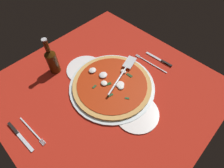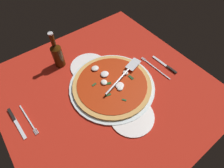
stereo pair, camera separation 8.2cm
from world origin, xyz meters
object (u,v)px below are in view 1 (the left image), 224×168
dinner_plate_right (136,113)px  pizza_server (123,73)px  dinner_plate_left (85,69)px  pizza (112,84)px  beer_bottle (52,60)px  place_setting_near (25,133)px  place_setting_far (156,62)px

dinner_plate_right → pizza_server: bearing=149.5°
dinner_plate_left → pizza: 19.50cm
dinner_plate_left → beer_bottle: bearing=-133.3°
pizza_server → beer_bottle: 38.60cm
pizza_server → beer_bottle: bearing=109.8°
pizza_server → dinner_plate_left: bearing=102.0°
pizza → pizza_server: 8.59cm
place_setting_near → place_setting_far: size_ratio=0.92×
pizza → dinner_plate_left: bearing=-173.0°
dinner_plate_left → dinner_plate_right: same height
pizza_server → beer_bottle: size_ratio=1.31×
dinner_plate_right → place_setting_far: bearing=111.2°
dinner_plate_left → place_setting_far: 42.05cm
dinner_plate_right → place_setting_near: size_ratio=1.06×
dinner_plate_right → place_setting_near: place_setting_near is taller
dinner_plate_left → dinner_plate_right: size_ratio=0.98×
dinner_plate_left → place_setting_near: bearing=-77.5°
pizza → pizza_server: (0.15, 8.22, 2.50)cm
pizza → place_setting_far: 31.54cm
pizza → place_setting_far: pizza is taller
pizza_server → place_setting_near: bearing=153.2°
dinner_plate_right → pizza: (-19.85, 3.39, 1.61)cm
place_setting_near → place_setting_far: same height
dinner_plate_left → beer_bottle: size_ratio=0.93×
place_setting_near → place_setting_far: (16.28, 76.53, -0.01)cm
dinner_plate_left → beer_bottle: beer_bottle is taller
place_setting_far → pizza_server: bearing=71.4°
pizza_server → place_setting_near: pizza_server is taller
dinner_plate_left → pizza_server: 22.50cm
pizza → pizza_server: bearing=89.0°
dinner_plate_right → place_setting_near: 51.63cm
pizza → place_setting_near: 46.79cm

